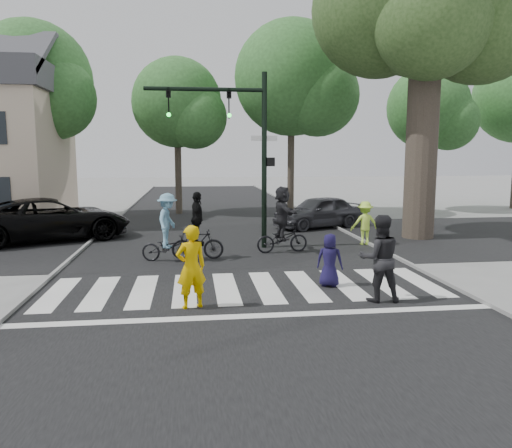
{
  "coord_description": "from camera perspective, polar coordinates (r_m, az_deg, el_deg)",
  "views": [
    {
      "loc": [
        -1.3,
        -10.89,
        3.27
      ],
      "look_at": [
        0.5,
        3.0,
        1.3
      ],
      "focal_mm": 35.0,
      "sensor_mm": 36.0,
      "label": 1
    }
  ],
  "objects": [
    {
      "name": "crosswalk",
      "position": [
        12.07,
        -0.94,
        -7.67
      ],
      "size": [
        10.0,
        3.85,
        0.01
      ],
      "color": "silver",
      "rests_on": "ground"
    },
    {
      "name": "ground",
      "position": [
        11.44,
        -0.56,
        -8.6
      ],
      "size": [
        120.0,
        120.0,
        0.0
      ],
      "primitive_type": "plane",
      "color": "gray",
      "rests_on": "ground"
    },
    {
      "name": "pedestrian_woman",
      "position": [
        10.69,
        -7.43,
        -4.89
      ],
      "size": [
        0.76,
        0.62,
        1.8
      ],
      "primitive_type": "imported",
      "rotation": [
        0.0,
        0.0,
        3.47
      ],
      "color": "#E2AF01",
      "rests_on": "ground"
    },
    {
      "name": "curb_right",
      "position": [
        17.41,
        14.17,
        -2.89
      ],
      "size": [
        0.1,
        70.0,
        0.1
      ],
      "primitive_type": "cube",
      "color": "gray",
      "rests_on": "ground"
    },
    {
      "name": "bg_tree_2",
      "position": [
        27.62,
        -8.52,
        13.14
      ],
      "size": [
        5.04,
        4.8,
        8.4
      ],
      "color": "brown",
      "rests_on": "ground"
    },
    {
      "name": "cyclist_right",
      "position": [
        16.59,
        3.02,
        0.1
      ],
      "size": [
        1.81,
        1.69,
        2.22
      ],
      "color": "black",
      "rests_on": "ground"
    },
    {
      "name": "road_stem",
      "position": [
        16.27,
        -2.66,
        -3.57
      ],
      "size": [
        10.0,
        70.0,
        0.01
      ],
      "primitive_type": "cube",
      "color": "black",
      "rests_on": "ground"
    },
    {
      "name": "cyclist_left",
      "position": [
        15.38,
        -10.04,
        -0.94
      ],
      "size": [
        1.75,
        1.19,
        2.1
      ],
      "color": "black",
      "rests_on": "ground"
    },
    {
      "name": "pedestrian_adult",
      "position": [
        11.42,
        13.95,
        -3.83
      ],
      "size": [
        1.02,
        0.83,
        1.95
      ],
      "primitive_type": "imported",
      "rotation": [
        0.0,
        0.0,
        3.04
      ],
      "color": "black",
      "rests_on": "ground"
    },
    {
      "name": "bg_tree_4",
      "position": [
        30.31,
        19.62,
        12.04
      ],
      "size": [
        4.83,
        4.6,
        8.15
      ],
      "color": "brown",
      "rests_on": "ground"
    },
    {
      "name": "car_suv",
      "position": [
        20.47,
        -22.44,
        0.51
      ],
      "size": [
        6.46,
        4.87,
        1.63
      ],
      "primitive_type": "imported",
      "rotation": [
        0.0,
        0.0,
        1.99
      ],
      "color": "black",
      "rests_on": "ground"
    },
    {
      "name": "bg_tree_3",
      "position": [
        27.0,
        4.85,
        15.81
      ],
      "size": [
        6.3,
        6.0,
        10.2
      ],
      "color": "brown",
      "rests_on": "ground"
    },
    {
      "name": "curb_left",
      "position": [
        16.64,
        -20.3,
        -3.65
      ],
      "size": [
        0.1,
        70.0,
        0.1
      ],
      "primitive_type": "cube",
      "color": "gray",
      "rests_on": "ground"
    },
    {
      "name": "traffic_signal",
      "position": [
        17.18,
        -1.88,
        10.11
      ],
      "size": [
        4.45,
        0.29,
        6.0
      ],
      "color": "black",
      "rests_on": "ground"
    },
    {
      "name": "cyclist_mid",
      "position": [
        15.63,
        -6.72,
        -0.88
      ],
      "size": [
        1.64,
        1.01,
        2.12
      ],
      "color": "black",
      "rests_on": "ground"
    },
    {
      "name": "car_grey",
      "position": [
        22.42,
        7.13,
        1.4
      ],
      "size": [
        4.51,
        3.14,
        1.43
      ],
      "primitive_type": "imported",
      "rotation": [
        0.0,
        0.0,
        -1.18
      ],
      "color": "#3A3B40",
      "rests_on": "ground"
    },
    {
      "name": "road_cross",
      "position": [
        19.21,
        -3.4,
        -1.78
      ],
      "size": [
        70.0,
        10.0,
        0.01
      ],
      "primitive_type": "cube",
      "color": "black",
      "rests_on": "ground"
    },
    {
      "name": "bg_tree_1",
      "position": [
        27.6,
        -23.67,
        14.4
      ],
      "size": [
        6.09,
        5.8,
        9.8
      ],
      "color": "brown",
      "rests_on": "ground"
    },
    {
      "name": "pedestrian_child",
      "position": [
        12.5,
        8.41,
        -4.11
      ],
      "size": [
        0.77,
        0.65,
        1.33
      ],
      "primitive_type": "imported",
      "rotation": [
        0.0,
        0.0,
        2.73
      ],
      "color": "#151037",
      "rests_on": "ground"
    },
    {
      "name": "bystander_hivis",
      "position": [
        18.45,
        12.33,
        0.1
      ],
      "size": [
        1.06,
        0.66,
        1.58
      ],
      "primitive_type": "imported",
      "rotation": [
        0.0,
        0.0,
        3.07
      ],
      "color": "#CAFF49",
      "rests_on": "ground"
    }
  ]
}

